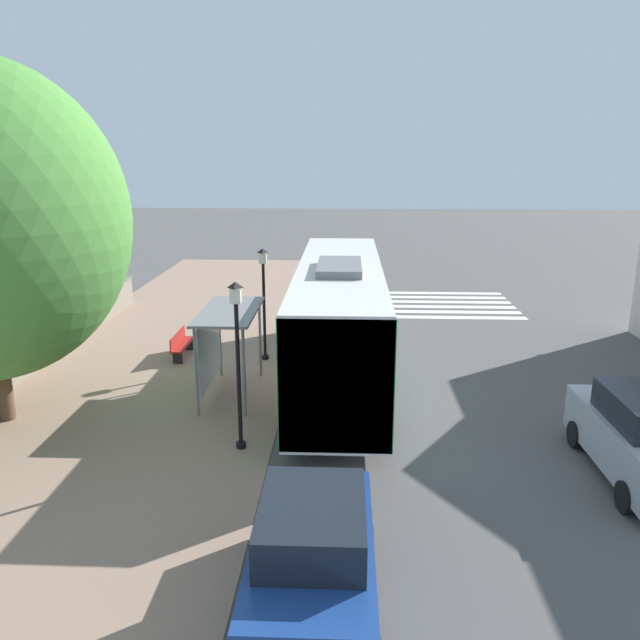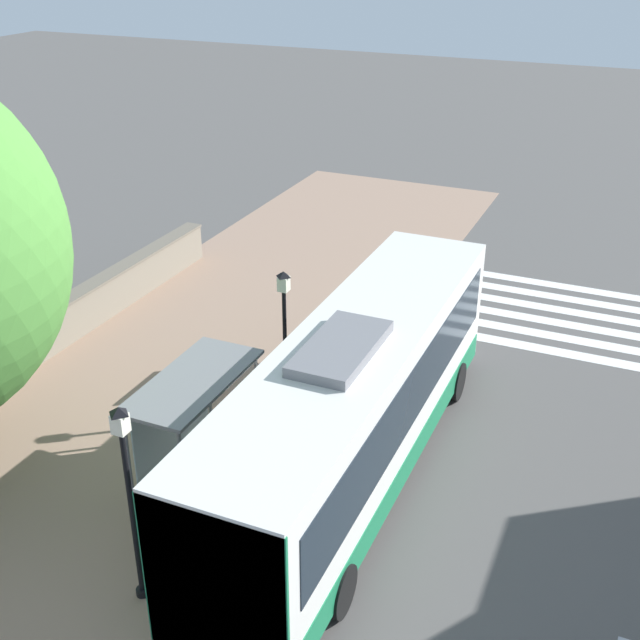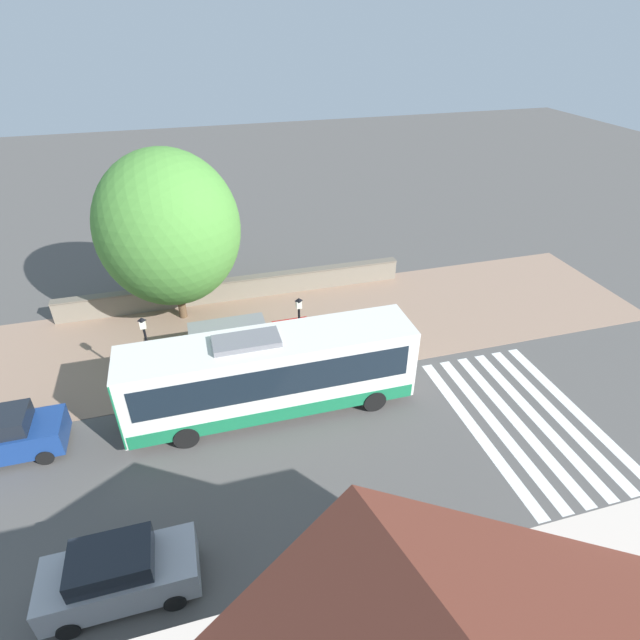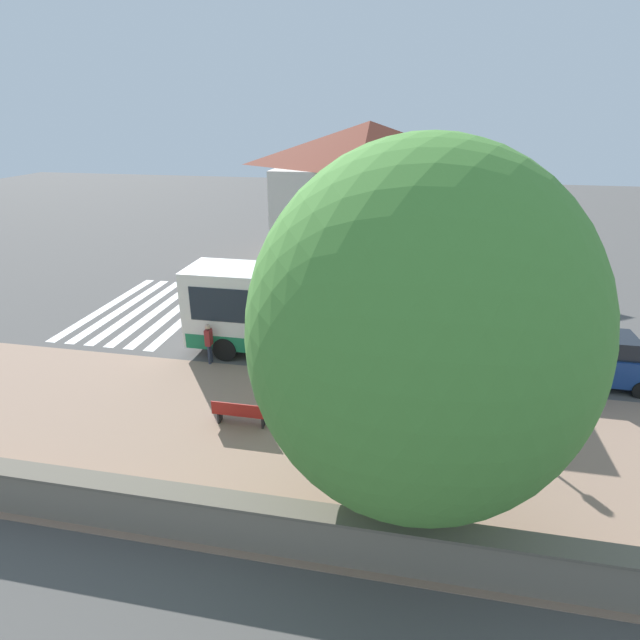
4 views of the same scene
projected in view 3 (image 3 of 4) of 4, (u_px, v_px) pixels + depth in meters
The scene contains 13 objects.
ground_plane at pixel (263, 388), 22.74m from camera, with size 120.00×120.00×0.00m, color #514F4C.
sidewalk_plaza at pixel (248, 334), 26.39m from camera, with size 9.00×44.00×0.02m.
crosswalk_stripes at pixel (525, 419), 21.02m from camera, with size 9.00×5.25×0.01m.
stone_wall at pixel (237, 288), 29.34m from camera, with size 0.60×20.00×1.29m.
bus at pixel (271, 373), 20.46m from camera, with size 2.62×11.87×3.85m.
bus_shelter at pixel (228, 333), 22.74m from camera, with size 1.58×3.44×2.57m.
pedestrian at pixel (364, 352), 23.31m from camera, with size 0.34×0.23×1.73m.
bench at pixel (290, 326), 26.18m from camera, with size 0.40×1.87×0.88m.
street_lamp_near at pixel (299, 327), 22.79m from camera, with size 0.28×0.28×3.84m.
street_lamp_far at pixel (149, 351), 20.99m from camera, with size 0.28×0.28×4.10m.
shade_tree at pixel (169, 229), 25.11m from camera, with size 7.20×7.20×9.20m.
parked_car_behind_bus at pixel (6, 436), 18.89m from camera, with size 1.95×4.05×1.96m.
parked_car_far_lane at pixel (119, 574), 14.29m from camera, with size 1.93×4.35×1.96m.
Camera 3 is at (17.62, -2.26, 14.75)m, focal length 28.00 mm.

